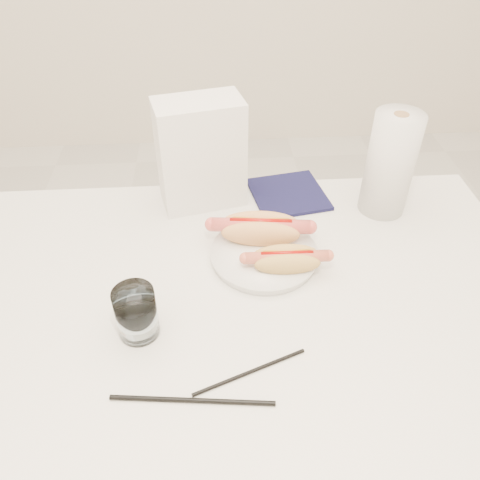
{
  "coord_description": "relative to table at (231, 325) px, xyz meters",
  "views": [
    {
      "loc": [
        -0.02,
        -0.6,
        1.41
      ],
      "look_at": [
        0.02,
        0.1,
        0.82
      ],
      "focal_mm": 36.12,
      "sensor_mm": 36.0,
      "label": 1
    }
  ],
  "objects": [
    {
      "name": "navy_napkin",
      "position": [
        0.16,
        0.34,
        0.06
      ],
      "size": [
        0.19,
        0.19,
        0.01
      ],
      "primitive_type": "cube",
      "rotation": [
        0.0,
        0.0,
        0.18
      ],
      "color": "black",
      "rests_on": "table"
    },
    {
      "name": "hotdog_right",
      "position": [
        0.11,
        0.07,
        0.1
      ],
      "size": [
        0.16,
        0.06,
        0.04
      ],
      "rotation": [
        0.0,
        0.0,
        -0.02
      ],
      "color": "tan",
      "rests_on": "plate"
    },
    {
      "name": "water_glass",
      "position": [
        -0.16,
        -0.05,
        0.11
      ],
      "size": [
        0.07,
        0.07,
        0.1
      ],
      "primitive_type": "cylinder",
      "color": "white",
      "rests_on": "table"
    },
    {
      "name": "paper_towel_roll",
      "position": [
        0.36,
        0.27,
        0.18
      ],
      "size": [
        0.11,
        0.11,
        0.23
      ],
      "primitive_type": "cylinder",
      "rotation": [
        0.0,
        0.0,
        0.12
      ],
      "color": "silver",
      "rests_on": "table"
    },
    {
      "name": "chopstick_far",
      "position": [
        0.02,
        -0.15,
        0.06
      ],
      "size": [
        0.19,
        0.08,
        0.01
      ],
      "primitive_type": "cylinder",
      "rotation": [
        0.0,
        1.57,
        0.37
      ],
      "color": "black",
      "rests_on": "table"
    },
    {
      "name": "hotdog_left",
      "position": [
        0.07,
        0.16,
        0.1
      ],
      "size": [
        0.2,
        0.1,
        0.05
      ],
      "rotation": [
        0.0,
        0.0,
        -0.11
      ],
      "color": "#E9A35D",
      "rests_on": "plate"
    },
    {
      "name": "chopstick_near",
      "position": [
        -0.07,
        -0.2,
        0.06
      ],
      "size": [
        0.25,
        0.04,
        0.01
      ],
      "primitive_type": "cylinder",
      "rotation": [
        0.0,
        1.57,
        -0.11
      ],
      "color": "black",
      "rests_on": "table"
    },
    {
      "name": "table",
      "position": [
        0.0,
        0.0,
        0.0
      ],
      "size": [
        1.2,
        0.8,
        0.75
      ],
      "color": "silver",
      "rests_on": "ground"
    },
    {
      "name": "napkin_box",
      "position": [
        -0.05,
        0.33,
        0.18
      ],
      "size": [
        0.2,
        0.14,
        0.25
      ],
      "primitive_type": "cube",
      "rotation": [
        0.0,
        0.0,
        0.22
      ],
      "color": "white",
      "rests_on": "table"
    },
    {
      "name": "plate",
      "position": [
        0.07,
        0.12,
        0.07
      ],
      "size": [
        0.24,
        0.24,
        0.02
      ],
      "primitive_type": "cylinder",
      "rotation": [
        0.0,
        0.0,
        -0.14
      ],
      "color": "white",
      "rests_on": "table"
    }
  ]
}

